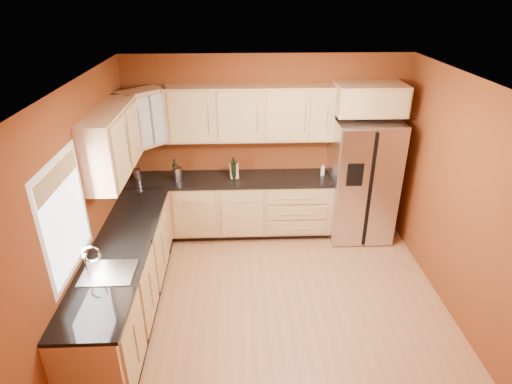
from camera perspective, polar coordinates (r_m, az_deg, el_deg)
The scene contains 23 objects.
floor at distance 5.23m, azimuth 2.73°, elevation -15.06°, with size 4.00×4.00×0.00m, color #AC6942.
ceiling at distance 4.03m, azimuth 3.54°, elevation 14.01°, with size 4.00×4.00×0.00m, color white.
wall_back at distance 6.31m, azimuth 1.45°, elevation 6.26°, with size 4.00×0.04×2.60m, color maroon.
wall_front at distance 2.90m, azimuth 6.87°, elevation -21.67°, with size 4.00×0.04×2.60m, color maroon.
wall_left at distance 4.74m, azimuth -21.77°, elevation -2.76°, with size 0.04×4.00×2.60m, color maroon.
wall_right at distance 5.07m, azimuth 26.22°, elevation -1.76°, with size 0.04×4.00×2.60m, color maroon.
base_cabinets_back at distance 6.37m, azimuth -3.41°, elevation -2.03°, with size 2.90×0.60×0.88m, color #AD7A54.
base_cabinets_left at distance 5.10m, azimuth -16.93°, elevation -11.24°, with size 0.60×2.80×0.88m, color #AD7A54.
countertop_back at distance 6.16m, azimuth -3.52°, elevation 1.70°, with size 2.90×0.62×0.04m, color black.
countertop_left at distance 4.85m, azimuth -17.51°, elevation -6.90°, with size 0.62×2.80×0.04m, color black.
upper_cabinets_back at distance 5.98m, azimuth -0.82°, elevation 10.43°, with size 2.30×0.33×0.75m, color #AD7A54.
upper_cabinets_left at distance 5.12m, azimuth -18.58°, elevation 6.34°, with size 0.33×1.35×0.75m, color #AD7A54.
corner_upper_cabinet at distance 5.95m, azimuth -14.76°, elevation 9.51°, with size 0.62×0.33×0.75m, color #AD7A54.
over_fridge_cabinet at distance 6.05m, azimuth 14.89°, elevation 11.97°, with size 0.92×0.60×0.40m, color #AD7A54.
refrigerator at distance 6.35m, azimuth 13.89°, elevation 1.62°, with size 0.90×0.75×1.78m, color #B8B7BD.
window at distance 4.21m, azimuth -24.08°, elevation -3.04°, with size 0.03×0.90×1.00m, color white.
sink_faucet at distance 4.36m, azimuth -19.35°, elevation -8.57°, with size 0.50×0.42×0.30m, color white, non-canonical shape.
canister_left at distance 6.27m, azimuth -15.52°, elevation 2.24°, with size 0.10×0.10×0.17m, color #B8B7BD.
canister_right at distance 6.11m, azimuth -10.40°, elevation 2.32°, with size 0.12×0.12×0.20m, color #B8B7BD.
wine_bottle_a at distance 6.17m, azimuth -10.75°, elevation 3.03°, with size 0.07×0.07×0.30m, color black, non-canonical shape.
wine_bottle_b at distance 6.05m, azimuth -3.00°, elevation 3.14°, with size 0.07×0.07×0.33m, color black, non-canonical shape.
knife_block at distance 6.11m, azimuth -2.95°, elevation 2.86°, with size 0.11×0.10×0.23m, color tan.
soap_dispenser at distance 6.27m, azimuth 8.90°, elevation 2.93°, with size 0.06×0.06×0.17m, color silver.
Camera 1 is at (-0.40, -3.92, 3.44)m, focal length 30.00 mm.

